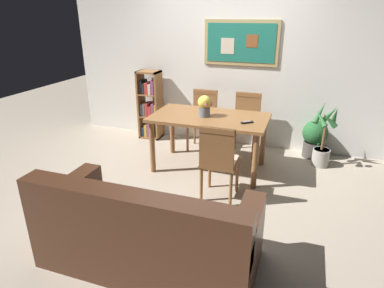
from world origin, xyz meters
name	(u,v)px	position (x,y,z in m)	size (l,w,h in m)	color
ground_plane	(195,181)	(0.00, 0.00, 0.00)	(12.00, 12.00, 0.00)	tan
wall_back_with_painting	(227,62)	(0.00, 1.54, 1.30)	(5.20, 0.14, 2.60)	silver
dining_table	(209,123)	(0.06, 0.42, 0.65)	(1.52, 0.85, 0.75)	brown
dining_chair_near_right	(219,157)	(0.39, -0.34, 0.54)	(0.40, 0.41, 0.91)	brown
dining_chair_far_right	(246,119)	(0.42, 1.17, 0.54)	(0.40, 0.41, 0.91)	brown
dining_chair_far_left	(203,115)	(-0.25, 1.14, 0.54)	(0.40, 0.41, 0.91)	brown
leather_couch	(147,234)	(0.10, -1.55, 0.31)	(1.80, 0.84, 0.84)	#472819
bookshelf	(150,107)	(-1.23, 1.28, 0.54)	(0.36, 0.28, 1.14)	brown
potted_ivy	(314,138)	(1.42, 1.31, 0.30)	(0.36, 0.36, 0.59)	#4C4742
potted_palm	(323,141)	(1.53, 1.02, 0.36)	(0.35, 0.37, 0.91)	#B2ADA3
flower_vase	(205,105)	(0.00, 0.39, 0.90)	(0.19, 0.18, 0.28)	slate
tv_remote	(247,122)	(0.58, 0.29, 0.77)	(0.15, 0.13, 0.02)	black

